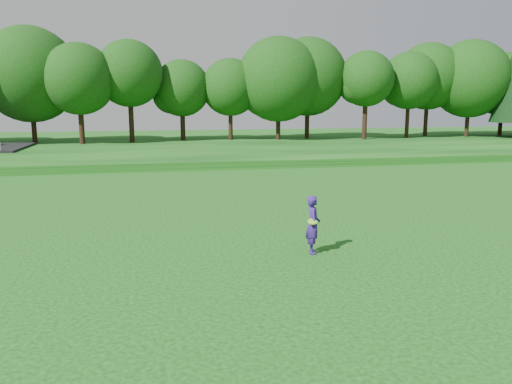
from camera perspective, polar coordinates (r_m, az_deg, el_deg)
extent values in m
plane|color=#0C410E|center=(16.21, -8.27, -6.87)|extent=(140.00, 140.00, 0.00)
cube|color=#0C410E|center=(49.68, -10.86, 4.97)|extent=(130.00, 30.00, 0.60)
cube|color=gray|center=(35.80, -10.37, 2.53)|extent=(130.00, 1.60, 0.04)
imported|color=#371B7D|center=(15.88, 6.53, -3.70)|extent=(0.57, 0.75, 1.86)
cylinder|color=#9CED25|center=(15.57, 6.47, -3.38)|extent=(0.30, 0.29, 0.13)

